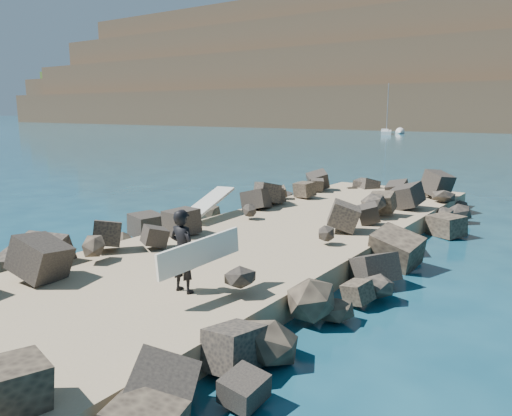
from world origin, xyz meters
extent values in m
plane|color=#0F384C|center=(0.00, 0.00, 0.00)|extent=(800.00, 800.00, 0.00)
cube|color=#8C7759|center=(0.00, -2.00, 0.30)|extent=(6.00, 26.00, 0.60)
cube|color=black|center=(-2.90, -1.50, 0.50)|extent=(2.60, 22.00, 1.00)
cube|color=black|center=(2.90, -1.50, 0.50)|extent=(2.60, 22.00, 1.00)
cube|color=beige|center=(-2.95, 0.45, 1.04)|extent=(1.22, 2.76, 0.09)
imported|color=black|center=(1.20, -5.27, 1.45)|extent=(0.62, 0.41, 1.69)
cube|color=white|center=(1.65, -5.27, 1.49)|extent=(0.31, 2.09, 0.66)
cube|color=silver|center=(-24.70, 75.42, 0.25)|extent=(4.14, 7.71, 0.80)
cylinder|color=gray|center=(-24.70, 75.42, 4.78)|extent=(0.12, 0.12, 8.35)
cube|color=silver|center=(-24.70, 74.56, 0.75)|extent=(1.86, 2.41, 0.44)
cube|color=white|center=(-40.00, 152.00, 34.00)|extent=(10.00, 8.00, 4.00)
camera|label=1|loc=(7.86, -12.26, 4.19)|focal=35.00mm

